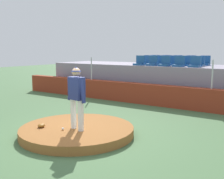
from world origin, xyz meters
The scene contains 24 objects.
ground_plane centered at (0.00, 0.00, 0.00)m, with size 60.00×60.00×0.00m, color #476B41.
pitchers_mound centered at (0.00, 0.00, 0.12)m, with size 3.39×3.39×0.25m, color #975D2D.
pitcher centered at (0.18, -0.19, 1.30)m, with size 0.83×0.37×1.81m.
baseball centered at (-0.12, -0.48, 0.29)m, with size 0.07×0.07×0.07m, color white.
fielding_glove centered at (-0.85, -0.63, 0.30)m, with size 0.30×0.20×0.11m, color brown.
brick_barrier centered at (0.00, 5.33, 0.48)m, with size 16.41×0.40×0.96m, color maroon.
fence_post_left centered at (-3.66, 5.33, 1.55)m, with size 0.06×0.06×1.18m, color silver.
fence_post_right centered at (2.53, 5.33, 1.55)m, with size 0.06×0.06×1.18m, color silver.
bleacher_platform centered at (0.00, 7.58, 0.87)m, with size 13.96×3.19×1.74m, color gray.
stadium_chair_0 centered at (-1.42, 6.50, 1.89)m, with size 0.48×0.44×0.50m.
stadium_chair_1 centered at (-0.71, 6.53, 1.89)m, with size 0.48×0.44×0.50m.
stadium_chair_2 centered at (-0.01, 6.48, 1.89)m, with size 0.48×0.44×0.50m.
stadium_chair_3 centered at (0.68, 6.51, 1.89)m, with size 0.48×0.44×0.50m.
stadium_chair_4 centered at (1.43, 6.54, 1.89)m, with size 0.48×0.44×0.50m.
stadium_chair_5 centered at (-1.42, 7.34, 1.89)m, with size 0.48×0.44×0.50m.
stadium_chair_6 centered at (-0.70, 7.36, 1.89)m, with size 0.48×0.44×0.50m.
stadium_chair_7 centered at (0.00, 7.36, 1.89)m, with size 0.48×0.44×0.50m.
stadium_chair_8 centered at (0.71, 7.36, 1.89)m, with size 0.48×0.44×0.50m.
stadium_chair_9 centered at (1.37, 7.36, 1.89)m, with size 0.48×0.44×0.50m.
stadium_chair_10 centered at (-1.38, 8.22, 1.89)m, with size 0.48×0.44×0.50m.
stadium_chair_11 centered at (-0.70, 8.20, 1.89)m, with size 0.48×0.44×0.50m.
stadium_chair_12 centered at (-0.03, 8.19, 1.89)m, with size 0.48×0.44×0.50m.
stadium_chair_13 centered at (0.69, 8.22, 1.89)m, with size 0.48×0.44×0.50m.
stadium_chair_14 centered at (1.42, 8.21, 1.89)m, with size 0.48×0.44×0.50m.
Camera 1 is at (5.28, -5.93, 2.54)m, focal length 43.55 mm.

